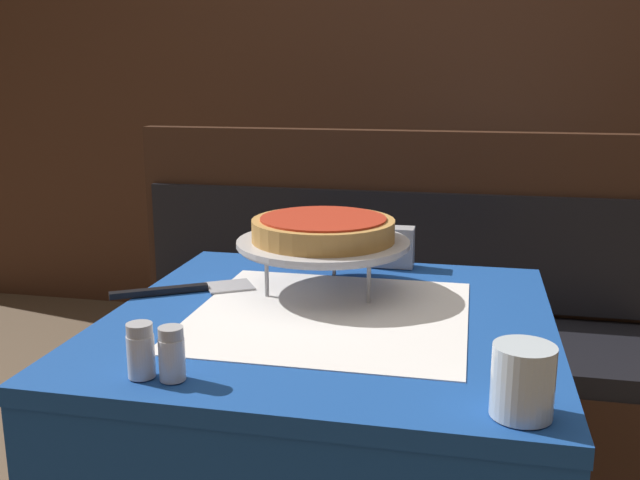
% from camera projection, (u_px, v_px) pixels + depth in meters
% --- Properties ---
extents(dining_table_front, '(0.80, 0.80, 0.77)m').
position_uv_depth(dining_table_front, '(330.00, 367.00, 1.32)').
color(dining_table_front, '#194799').
rests_on(dining_table_front, ground_plane).
extents(dining_table_rear, '(0.74, 0.74, 0.76)m').
position_uv_depth(dining_table_rear, '(483.00, 215.00, 2.83)').
color(dining_table_rear, '#194799').
rests_on(dining_table_rear, ground_plane).
extents(booth_bench, '(1.62, 0.51, 1.02)m').
position_uv_depth(booth_bench, '(377.00, 372.00, 2.18)').
color(booth_bench, '#3D2316').
rests_on(booth_bench, ground_plane).
extents(back_wall_panel, '(6.00, 0.04, 2.40)m').
position_uv_depth(back_wall_panel, '(423.00, 72.00, 3.24)').
color(back_wall_panel, '#4C2D1E').
rests_on(back_wall_panel, ground_plane).
extents(pizza_pan_stand, '(0.34, 0.34, 0.10)m').
position_uv_depth(pizza_pan_stand, '(323.00, 245.00, 1.41)').
color(pizza_pan_stand, '#ADADB2').
rests_on(pizza_pan_stand, dining_table_front).
extents(deep_dish_pizza, '(0.28, 0.28, 0.05)m').
position_uv_depth(deep_dish_pizza, '(323.00, 229.00, 1.40)').
color(deep_dish_pizza, '#C68E47').
rests_on(deep_dish_pizza, pizza_pan_stand).
extents(pizza_server, '(0.27, 0.19, 0.01)m').
position_uv_depth(pizza_server, '(186.00, 289.00, 1.43)').
color(pizza_server, '#BCBCC1').
rests_on(pizza_server, dining_table_front).
extents(water_glass_near, '(0.08, 0.08, 0.09)m').
position_uv_depth(water_glass_near, '(523.00, 381.00, 0.90)').
color(water_glass_near, silver).
rests_on(water_glass_near, dining_table_front).
extents(salt_shaker, '(0.04, 0.04, 0.08)m').
position_uv_depth(salt_shaker, '(141.00, 351.00, 1.02)').
color(salt_shaker, silver).
rests_on(salt_shaker, dining_table_front).
extents(pepper_shaker, '(0.04, 0.04, 0.08)m').
position_uv_depth(pepper_shaker, '(172.00, 354.00, 1.01)').
color(pepper_shaker, silver).
rests_on(pepper_shaker, dining_table_front).
extents(napkin_holder, '(0.10, 0.05, 0.09)m').
position_uv_depth(napkin_holder, '(392.00, 247.00, 1.61)').
color(napkin_holder, '#B2B2B7').
rests_on(napkin_holder, dining_table_front).
extents(condiment_caddy, '(0.14, 0.14, 0.17)m').
position_uv_depth(condiment_caddy, '(458.00, 175.00, 2.82)').
color(condiment_caddy, black).
rests_on(condiment_caddy, dining_table_rear).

